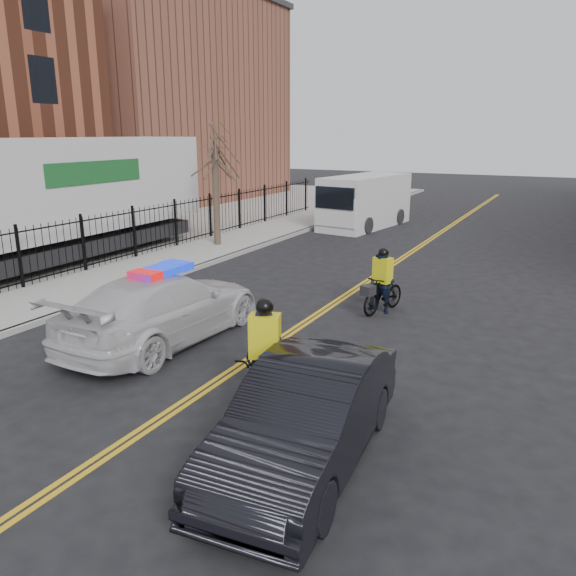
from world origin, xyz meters
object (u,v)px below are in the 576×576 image
(police_cruiser, at_px, (164,307))
(cyclist_far, at_px, (382,287))
(cargo_van, at_px, (364,202))
(semi_trailer, at_px, (42,196))
(dark_sedan, at_px, (306,416))
(cyclist_near, at_px, (265,370))

(police_cruiser, height_order, cyclist_far, cyclist_far)
(cargo_van, xyz_separation_m, semi_trailer, (-7.00, -13.82, 1.31))
(dark_sedan, distance_m, cargo_van, 21.95)
(dark_sedan, xyz_separation_m, semi_trailer, (-13.78, 7.04, 1.82))
(dark_sedan, bearing_deg, cyclist_far, 95.25)
(dark_sedan, xyz_separation_m, cyclist_near, (-1.43, 1.29, -0.07))
(cargo_van, relative_size, cyclist_near, 3.01)
(police_cruiser, relative_size, dark_sedan, 1.21)
(cyclist_near, bearing_deg, dark_sedan, -61.88)
(semi_trailer, bearing_deg, cyclist_near, -26.11)
(cyclist_near, xyz_separation_m, cyclist_far, (0.08, 6.22, 0.01))
(cargo_van, bearing_deg, dark_sedan, -64.32)
(semi_trailer, bearing_deg, cargo_van, 61.97)
(police_cruiser, bearing_deg, cyclist_far, -129.77)
(police_cruiser, height_order, semi_trailer, semi_trailer)
(dark_sedan, relative_size, cyclist_far, 2.54)
(cyclist_far, bearing_deg, cargo_van, 128.50)
(semi_trailer, relative_size, cyclist_far, 8.00)
(police_cruiser, xyz_separation_m, dark_sedan, (5.16, -3.07, -0.05))
(cargo_van, xyz_separation_m, cyclist_far, (5.43, -13.35, -0.58))
(cargo_van, distance_m, cyclist_near, 20.30)
(cyclist_near, height_order, cyclist_far, cyclist_near)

